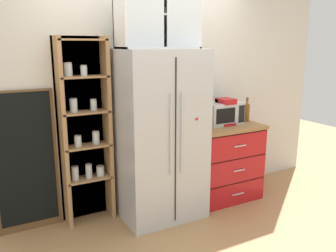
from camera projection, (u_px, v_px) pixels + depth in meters
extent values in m
plane|color=tan|center=(161.00, 213.00, 3.88)|extent=(10.72, 10.72, 0.00)
cube|color=silver|center=(144.00, 95.00, 3.93)|extent=(5.01, 0.10, 2.55)
cube|color=silver|center=(160.00, 135.00, 3.68)|extent=(0.86, 0.68, 1.79)
cube|color=black|center=(176.00, 143.00, 3.39)|extent=(0.01, 0.01, 1.64)
cylinder|color=silver|center=(171.00, 135.00, 3.33)|extent=(0.02, 0.02, 0.80)
cylinder|color=silver|center=(182.00, 134.00, 3.39)|extent=(0.02, 0.02, 0.80)
cube|color=red|center=(197.00, 119.00, 3.45)|extent=(0.02, 0.01, 0.02)
cube|color=brown|center=(83.00, 130.00, 3.64)|extent=(0.54, 0.04, 1.91)
cube|color=tan|center=(63.00, 135.00, 3.43)|extent=(0.04, 0.21, 1.91)
cube|color=tan|center=(108.00, 130.00, 3.64)|extent=(0.04, 0.21, 1.91)
cube|color=tan|center=(89.00, 178.00, 3.65)|extent=(0.48, 0.21, 0.02)
cylinder|color=silver|center=(75.00, 174.00, 3.56)|extent=(0.07, 0.07, 0.14)
cylinder|color=brown|center=(75.00, 176.00, 3.57)|extent=(0.06, 0.06, 0.09)
cylinder|color=#B2B2B7|center=(75.00, 167.00, 3.55)|extent=(0.07, 0.07, 0.01)
cylinder|color=silver|center=(89.00, 171.00, 3.62)|extent=(0.07, 0.07, 0.14)
cylinder|color=#B77A38|center=(89.00, 173.00, 3.63)|extent=(0.06, 0.06, 0.09)
cylinder|color=#B2B2B7|center=(88.00, 165.00, 3.61)|extent=(0.06, 0.06, 0.01)
cylinder|color=silver|center=(100.00, 171.00, 3.69)|extent=(0.08, 0.08, 0.10)
cylinder|color=beige|center=(100.00, 173.00, 3.69)|extent=(0.07, 0.07, 0.07)
cylinder|color=#B2B2B7|center=(100.00, 166.00, 3.67)|extent=(0.08, 0.08, 0.01)
cube|color=tan|center=(87.00, 146.00, 3.57)|extent=(0.48, 0.21, 0.02)
cylinder|color=silver|center=(78.00, 142.00, 3.50)|extent=(0.07, 0.07, 0.10)
cylinder|color=#2D2D2D|center=(78.00, 143.00, 3.51)|extent=(0.06, 0.06, 0.07)
cylinder|color=#B2B2B7|center=(78.00, 136.00, 3.49)|extent=(0.07, 0.07, 0.01)
cylinder|color=silver|center=(96.00, 138.00, 3.60)|extent=(0.07, 0.07, 0.12)
cylinder|color=#382316|center=(96.00, 140.00, 3.60)|extent=(0.06, 0.06, 0.08)
cylinder|color=#B2B2B7|center=(96.00, 132.00, 3.58)|extent=(0.07, 0.07, 0.01)
cube|color=tan|center=(85.00, 112.00, 3.49)|extent=(0.48, 0.21, 0.02)
cylinder|color=silver|center=(74.00, 106.00, 3.43)|extent=(0.08, 0.08, 0.13)
cylinder|color=#CCB78C|center=(74.00, 108.00, 3.43)|extent=(0.06, 0.06, 0.09)
cylinder|color=#B2B2B7|center=(73.00, 99.00, 3.41)|extent=(0.07, 0.07, 0.01)
cylinder|color=silver|center=(93.00, 105.00, 3.52)|extent=(0.07, 0.07, 0.11)
cylinder|color=#E0C67F|center=(94.00, 107.00, 3.53)|extent=(0.06, 0.06, 0.07)
cylinder|color=#B2B2B7|center=(93.00, 99.00, 3.51)|extent=(0.06, 0.06, 0.01)
cube|color=tan|center=(83.00, 77.00, 3.41)|extent=(0.48, 0.21, 0.02)
cylinder|color=silver|center=(68.00, 70.00, 3.34)|extent=(0.08, 0.08, 0.12)
cylinder|color=white|center=(68.00, 72.00, 3.35)|extent=(0.07, 0.07, 0.08)
cylinder|color=#B2B2B7|center=(68.00, 63.00, 3.33)|extent=(0.08, 0.08, 0.01)
cylinder|color=silver|center=(84.00, 71.00, 3.38)|extent=(0.06, 0.06, 0.09)
cylinder|color=white|center=(84.00, 73.00, 3.38)|extent=(0.06, 0.06, 0.06)
cylinder|color=#B2B2B7|center=(84.00, 66.00, 3.37)|extent=(0.06, 0.06, 0.01)
cube|color=tan|center=(81.00, 40.00, 3.33)|extent=(0.48, 0.21, 0.02)
cube|color=red|center=(223.00, 162.00, 4.22)|extent=(0.81, 0.60, 0.87)
cube|color=#9E7042|center=(224.00, 126.00, 4.12)|extent=(0.84, 0.63, 0.04)
cube|color=black|center=(238.00, 183.00, 4.00)|extent=(0.79, 0.00, 0.01)
cube|color=silver|center=(238.00, 194.00, 4.02)|extent=(0.16, 0.01, 0.01)
cube|color=black|center=(239.00, 159.00, 3.93)|extent=(0.79, 0.00, 0.01)
cube|color=silver|center=(239.00, 170.00, 3.96)|extent=(0.16, 0.01, 0.01)
cube|color=black|center=(240.00, 134.00, 3.87)|extent=(0.79, 0.00, 0.01)
cube|color=silver|center=(240.00, 146.00, 3.89)|extent=(0.16, 0.01, 0.01)
cube|color=silver|center=(221.00, 113.00, 4.12)|extent=(0.44, 0.32, 0.26)
cube|color=black|center=(226.00, 116.00, 3.96)|extent=(0.26, 0.01, 0.17)
cube|color=black|center=(242.00, 114.00, 4.06)|extent=(0.08, 0.01, 0.20)
cube|color=red|center=(225.00, 123.00, 4.09)|extent=(0.17, 0.20, 0.03)
cube|color=red|center=(222.00, 111.00, 4.12)|extent=(0.17, 0.06, 0.30)
cube|color=red|center=(226.00, 101.00, 4.03)|extent=(0.17, 0.20, 0.06)
cylinder|color=black|center=(226.00, 117.00, 4.07)|extent=(0.11, 0.11, 0.12)
cylinder|color=#8CA37F|center=(196.00, 123.00, 4.01)|extent=(0.08, 0.08, 0.09)
torus|color=#8CA37F|center=(200.00, 122.00, 4.03)|extent=(0.05, 0.01, 0.05)
cylinder|color=brown|center=(247.00, 113.00, 4.26)|extent=(0.07, 0.07, 0.21)
cone|color=brown|center=(247.00, 104.00, 4.24)|extent=(0.07, 0.07, 0.04)
cylinder|color=brown|center=(247.00, 101.00, 4.23)|extent=(0.03, 0.03, 0.07)
cylinder|color=black|center=(247.00, 98.00, 4.22)|extent=(0.03, 0.03, 0.01)
cylinder|color=#285B33|center=(221.00, 116.00, 4.14)|extent=(0.06, 0.06, 0.17)
cone|color=#285B33|center=(222.00, 109.00, 4.12)|extent=(0.06, 0.06, 0.04)
cylinder|color=#285B33|center=(222.00, 106.00, 4.11)|extent=(0.02, 0.02, 0.07)
cylinder|color=black|center=(222.00, 103.00, 4.11)|extent=(0.02, 0.02, 0.01)
cube|color=silver|center=(151.00, 16.00, 3.55)|extent=(0.83, 0.02, 0.64)
cube|color=silver|center=(158.00, 48.00, 3.49)|extent=(0.83, 0.32, 0.02)
cube|color=silver|center=(119.00, 13.00, 3.24)|extent=(0.02, 0.32, 0.64)
cube|color=silver|center=(193.00, 17.00, 3.61)|extent=(0.02, 0.32, 0.64)
cube|color=silver|center=(158.00, 15.00, 3.42)|extent=(0.80, 0.30, 0.02)
cube|color=silver|center=(146.00, 13.00, 3.19)|extent=(0.38, 0.01, 0.60)
cube|color=silver|center=(184.00, 15.00, 3.38)|extent=(0.38, 0.01, 0.60)
cylinder|color=silver|center=(132.00, 47.00, 3.36)|extent=(0.05, 0.05, 0.00)
cylinder|color=silver|center=(131.00, 43.00, 3.35)|extent=(0.01, 0.01, 0.07)
cone|color=silver|center=(131.00, 37.00, 3.34)|extent=(0.06, 0.06, 0.05)
cylinder|color=silver|center=(158.00, 46.00, 3.49)|extent=(0.05, 0.05, 0.00)
cylinder|color=silver|center=(158.00, 43.00, 3.48)|extent=(0.01, 0.01, 0.07)
cone|color=silver|center=(158.00, 37.00, 3.47)|extent=(0.06, 0.06, 0.05)
cylinder|color=silver|center=(183.00, 46.00, 3.62)|extent=(0.05, 0.05, 0.00)
cylinder|color=silver|center=(183.00, 43.00, 3.62)|extent=(0.01, 0.01, 0.07)
cone|color=silver|center=(183.00, 37.00, 3.60)|extent=(0.06, 0.06, 0.05)
cylinder|color=white|center=(135.00, 10.00, 3.30)|extent=(0.06, 0.06, 0.07)
cylinder|color=white|center=(150.00, 10.00, 3.37)|extent=(0.06, 0.06, 0.07)
cylinder|color=white|center=(165.00, 11.00, 3.45)|extent=(0.06, 0.06, 0.07)
cylinder|color=white|center=(180.00, 12.00, 3.53)|extent=(0.06, 0.06, 0.07)
cube|color=brown|center=(25.00, 162.00, 3.39)|extent=(0.60, 0.04, 1.42)
cube|color=black|center=(25.00, 160.00, 3.37)|extent=(0.54, 0.01, 1.32)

